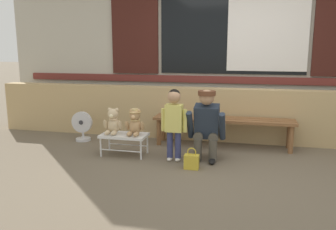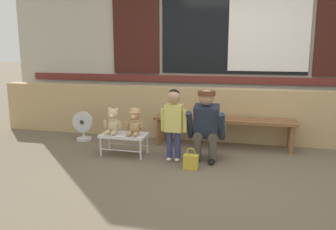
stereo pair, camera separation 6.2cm
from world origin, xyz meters
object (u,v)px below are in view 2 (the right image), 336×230
handbag_on_ground (191,161)px  wooden_bench_long (224,123)px  teddy_bear_with_hat (135,122)px  adult_crouching (207,125)px  floor_fan (83,126)px  child_standing (174,117)px  small_display_bench (124,136)px  teddy_bear_plain (113,122)px

handbag_on_ground → wooden_bench_long: bearing=75.0°
teddy_bear_with_hat → handbag_on_ground: teddy_bear_with_hat is taller
adult_crouching → floor_fan: bearing=166.8°
adult_crouching → child_standing: bearing=-159.2°
small_display_bench → handbag_on_ground: 1.08m
small_display_bench → handbag_on_ground: small_display_bench is taller
small_display_bench → handbag_on_ground: bearing=-18.9°
teddy_bear_plain → floor_fan: size_ratio=0.76×
small_display_bench → handbag_on_ground: (1.01, -0.34, -0.17)m
floor_fan → teddy_bear_with_hat: bearing=-27.3°
small_display_bench → child_standing: 0.80m
wooden_bench_long → floor_fan: size_ratio=4.37×
handbag_on_ground → floor_fan: size_ratio=0.57×
child_standing → handbag_on_ground: 0.63m
adult_crouching → teddy_bear_plain: bearing=-176.7°
wooden_bench_long → teddy_bear_with_hat: (-1.15, -0.75, 0.10)m
wooden_bench_long → adult_crouching: 0.71m
wooden_bench_long → teddy_bear_with_hat: size_ratio=5.78×
teddy_bear_plain → small_display_bench: bearing=-0.5°
handbag_on_ground → floor_fan: floor_fan is taller
wooden_bench_long → teddy_bear_plain: 1.65m
wooden_bench_long → small_display_bench: 1.51m
teddy_bear_plain → handbag_on_ground: 1.27m
teddy_bear_plain → adult_crouching: size_ratio=0.38×
wooden_bench_long → teddy_bear_plain: size_ratio=5.78×
adult_crouching → small_display_bench: bearing=-176.2°
teddy_bear_plain → teddy_bear_with_hat: 0.32m
wooden_bench_long → handbag_on_ground: bearing=-105.0°
teddy_bear_with_hat → child_standing: child_standing is taller
teddy_bear_plain → child_standing: 0.90m
child_standing → teddy_bear_with_hat: bearing=171.5°
wooden_bench_long → handbag_on_ground: wooden_bench_long is taller
teddy_bear_with_hat → child_standing: (0.57, -0.08, 0.12)m
small_display_bench → floor_fan: (-0.93, 0.56, -0.03)m
handbag_on_ground → floor_fan: 2.14m
child_standing → floor_fan: 1.81m
teddy_bear_plain → teddy_bear_with_hat: size_ratio=1.00×
child_standing → floor_fan: bearing=158.7°
wooden_bench_long → teddy_bear_plain: teddy_bear_plain is taller
teddy_bear_with_hat → child_standing: 0.59m
wooden_bench_long → child_standing: 1.04m
teddy_bear_plain → adult_crouching: 1.31m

